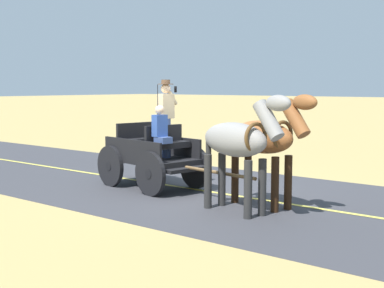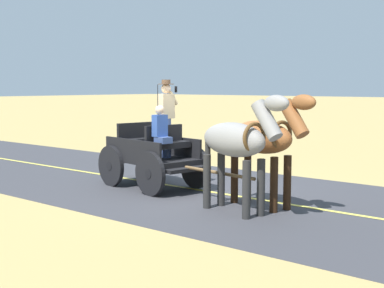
% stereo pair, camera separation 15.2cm
% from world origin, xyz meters
% --- Properties ---
extents(ground_plane, '(200.00, 200.00, 0.00)m').
position_xyz_m(ground_plane, '(0.00, 0.00, 0.00)').
color(ground_plane, tan).
extents(road_surface, '(6.22, 160.00, 0.01)m').
position_xyz_m(road_surface, '(0.00, 0.00, 0.00)').
color(road_surface, '#38383D').
rests_on(road_surface, ground).
extents(road_centre_stripe, '(0.12, 160.00, 0.00)m').
position_xyz_m(road_centre_stripe, '(0.00, 0.00, 0.01)').
color(road_centre_stripe, '#DBCC4C').
rests_on(road_centre_stripe, road_surface).
extents(horse_drawn_carriage, '(1.77, 4.51, 2.50)m').
position_xyz_m(horse_drawn_carriage, '(0.41, -0.85, 0.82)').
color(horse_drawn_carriage, black).
rests_on(horse_drawn_carriage, ground).
extents(horse_near_side, '(0.88, 2.15, 2.21)m').
position_xyz_m(horse_near_side, '(0.51, 2.20, 1.32)').
color(horse_near_side, brown).
rests_on(horse_near_side, ground).
extents(horse_off_side, '(0.86, 2.15, 2.21)m').
position_xyz_m(horse_off_side, '(1.26, 2.08, 1.32)').
color(horse_off_side, gray).
rests_on(horse_off_side, ground).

